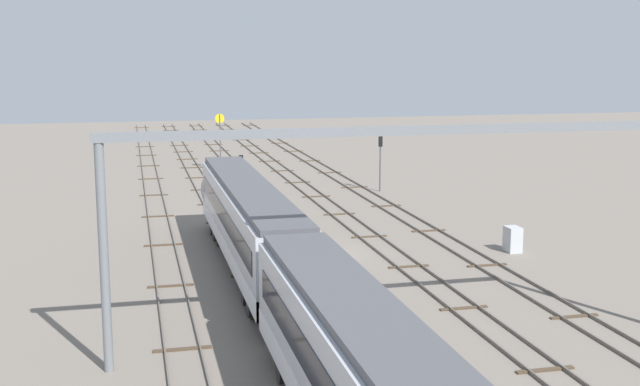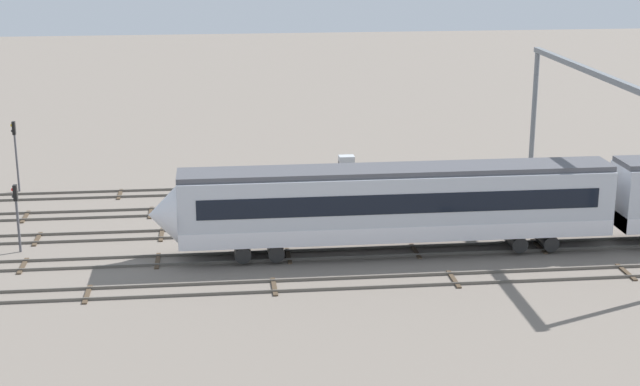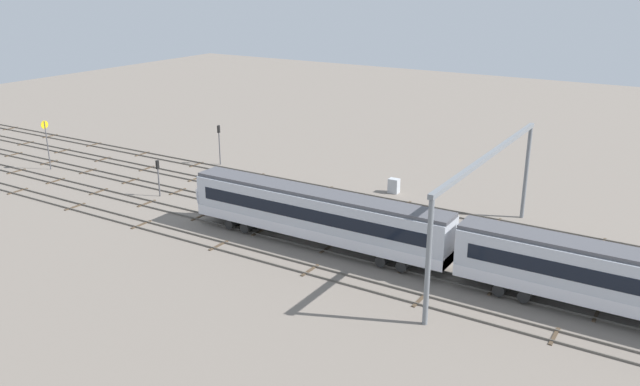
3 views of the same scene
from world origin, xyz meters
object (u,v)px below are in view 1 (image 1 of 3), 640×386
overhead_gantry (403,177)px  signal_light_trackside_approach (241,171)px  speed_sign_mid_trackside (220,134)px  relay_cabinet (513,239)px  signal_light_trackside_departure (380,156)px

overhead_gantry → signal_light_trackside_approach: bearing=3.3°
overhead_gantry → speed_sign_mid_trackside: size_ratio=4.07×
signal_light_trackside_approach → relay_cabinet: (-20.48, -13.97, -1.81)m
speed_sign_mid_trackside → signal_light_trackside_departure: size_ratio=1.21×
overhead_gantry → relay_cabinet: size_ratio=15.42×
speed_sign_mid_trackside → relay_cabinet: size_ratio=3.78×
speed_sign_mid_trackside → relay_cabinet: bearing=-160.6°
overhead_gantry → signal_light_trackside_approach: size_ratio=6.18×
signal_light_trackside_approach → relay_cabinet: 24.86m
speed_sign_mid_trackside → signal_light_trackside_departure: speed_sign_mid_trackside is taller
signal_light_trackside_departure → relay_cabinet: 23.06m
signal_light_trackside_approach → signal_light_trackside_departure: bearing=-79.2°
overhead_gantry → signal_light_trackside_departure: bearing=-16.3°
speed_sign_mid_trackside → relay_cabinet: (-38.84, -13.65, -3.05)m
relay_cabinet → signal_light_trackside_approach: bearing=34.3°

